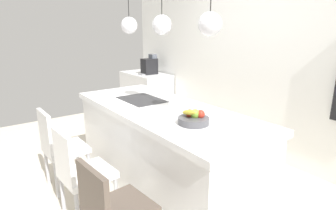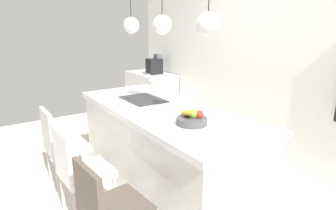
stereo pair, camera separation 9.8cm
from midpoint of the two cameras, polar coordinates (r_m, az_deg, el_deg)
name	(u,v)px [view 2 (the right image)]	position (r m, az deg, el deg)	size (l,w,h in m)	color
floor	(163,186)	(3.29, -0.13, -16.24)	(6.60, 6.60, 0.00)	beige
back_wall	(266,62)	(3.99, 20.11, 8.37)	(6.00, 0.10, 2.60)	white
kitchen_island	(163,148)	(3.07, -0.14, -8.81)	(2.37, 0.95, 0.93)	white
sink_basin	(143,100)	(3.26, -4.30, 1.10)	(0.56, 0.40, 0.02)	#2D2D30
faucet	(158,85)	(3.33, -1.17, 4.07)	(0.02, 0.17, 0.22)	silver
fruit_bowl	(192,119)	(2.41, 6.09, -2.86)	(0.27, 0.27, 0.15)	#4C4C51
side_counter	(151,94)	(5.66, -3.03, 2.22)	(1.10, 0.60, 0.87)	white
coffee_machine	(154,66)	(5.43, -2.28, 8.04)	(0.20, 0.35, 0.38)	black
chair_near	(61,144)	(3.28, -20.28, -7.48)	(0.42, 0.43, 0.90)	silver
chair_middle	(79,169)	(2.72, -16.77, -12.45)	(0.44, 0.46, 0.89)	white
chair_far	(108,207)	(2.18, -10.85, -19.84)	(0.46, 0.48, 0.84)	brown
pendant_light_left	(131,25)	(3.36, -6.68, 15.94)	(0.19, 0.19, 0.79)	silver
pendant_light_center	(162,25)	(2.80, -0.16, 16.16)	(0.19, 0.19, 0.79)	silver
pendant_light_right	(208,24)	(2.29, 9.48, 16.12)	(0.19, 0.19, 0.79)	silver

